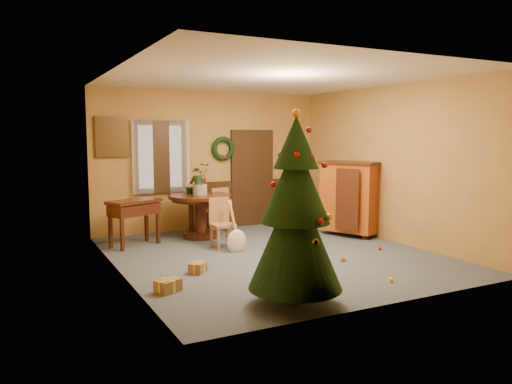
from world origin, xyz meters
TOP-DOWN VIEW (x-y plane):
  - room_envelope at (0.21, 2.70)m, footprint 5.50×5.50m
  - dining_table at (-0.58, 1.89)m, footprint 1.22×1.22m
  - urn at (-0.58, 1.89)m, footprint 0.28×0.28m
  - centerpiece_plant at (-0.58, 1.89)m, footprint 0.36×0.32m
  - chair_near at (-0.55, 0.92)m, footprint 0.38×0.38m
  - chair_far at (-0.04, 2.33)m, footprint 0.46×0.46m
  - guitar at (-0.45, 0.50)m, footprint 0.52×0.64m
  - plant_stand at (-0.67, 2.14)m, footprint 0.31×0.31m
  - stand_plant at (-0.67, 2.14)m, footprint 0.24×0.21m
  - christmas_tree at (-0.97, -2.26)m, footprint 1.10×1.10m
  - writing_desk at (-1.88, 1.75)m, footprint 1.05×0.81m
  - sideboard at (2.15, 0.77)m, footprint 1.01×1.29m
  - gift_a at (-2.15, -1.12)m, footprint 0.37×0.33m
  - gift_b at (-0.39, -1.42)m, footprint 0.33×0.33m
  - gift_c at (-1.50, -0.44)m, footprint 0.34×0.34m
  - gift_d at (-0.90, -1.65)m, footprint 0.41×0.26m
  - toy_a at (0.36, -0.31)m, footprint 0.09×0.09m
  - toy_b at (0.46, -0.62)m, footprint 0.06×0.06m
  - toy_c at (0.66, -2.07)m, footprint 0.08×0.09m
  - toy_d at (1.80, -0.54)m, footprint 0.06×0.06m
  - toy_e at (0.76, -0.89)m, footprint 0.09×0.06m

SIDE VIEW (x-z plane):
  - toy_a at x=0.36m, z-range 0.00..0.05m
  - toy_c at x=0.66m, z-range 0.00..0.05m
  - toy_e at x=0.76m, z-range 0.00..0.05m
  - toy_b at x=0.46m, z-range 0.00..0.06m
  - toy_d at x=1.80m, z-range 0.00..0.06m
  - gift_d at x=-0.90m, z-range 0.00..0.14m
  - gift_c at x=-1.50m, z-range 0.00..0.15m
  - gift_a at x=-2.15m, z-range 0.00..0.16m
  - gift_b at x=-0.39m, z-range 0.00..0.24m
  - guitar at x=-0.45m, z-range 0.01..0.85m
  - chair_near at x=-0.55m, z-range 0.03..0.92m
  - chair_far at x=-0.04m, z-range 0.03..0.95m
  - plant_stand at x=-0.67m, z-range 0.10..0.90m
  - dining_table at x=-0.58m, z-range 0.17..1.01m
  - writing_desk at x=-1.88m, z-range 0.21..1.04m
  - sideboard at x=2.15m, z-range 0.05..1.53m
  - urn at x=-0.58m, z-range 0.84..1.04m
  - stand_plant at x=-0.67m, z-range 0.80..1.19m
  - christmas_tree at x=-0.97m, z-range -0.06..2.21m
  - room_envelope at x=0.21m, z-range -1.63..3.87m
  - centerpiece_plant at x=-0.58m, z-range 1.04..1.45m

